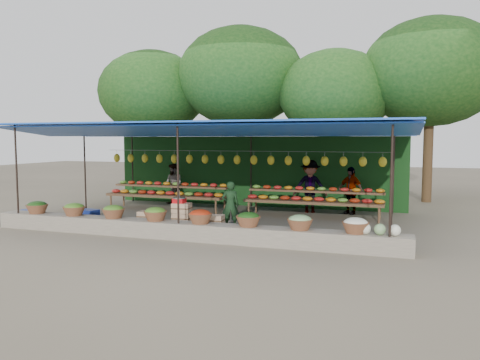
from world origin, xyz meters
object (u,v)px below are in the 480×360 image
(crate_counter, at_px, (181,221))
(weighing_scale, at_px, (179,200))
(blue_crate_back, at_px, (89,215))
(blue_crate_front, at_px, (29,215))
(vendor_seated, at_px, (230,205))

(crate_counter, bearing_deg, weighing_scale, 180.00)
(crate_counter, relative_size, weighing_scale, 7.14)
(crate_counter, distance_m, blue_crate_back, 3.55)
(weighing_scale, height_order, blue_crate_front, weighing_scale)
(weighing_scale, height_order, vendor_seated, vendor_seated)
(vendor_seated, distance_m, blue_crate_back, 4.47)
(weighing_scale, height_order, blue_crate_back, weighing_scale)
(blue_crate_front, bearing_deg, crate_counter, -21.28)
(vendor_seated, relative_size, blue_crate_back, 2.44)
(blue_crate_front, xyz_separation_m, blue_crate_back, (1.71, 0.58, 0.01))
(crate_counter, xyz_separation_m, blue_crate_back, (-3.44, 0.87, -0.15))
(weighing_scale, bearing_deg, blue_crate_front, 176.78)
(weighing_scale, bearing_deg, blue_crate_back, 165.69)
(blue_crate_back, bearing_deg, blue_crate_front, -149.16)
(weighing_scale, distance_m, vendor_seated, 1.43)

